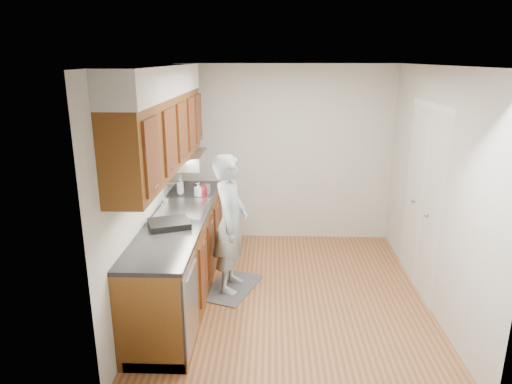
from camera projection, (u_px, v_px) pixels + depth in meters
floor at (288, 294)px, 5.17m from camera, size 3.50×3.50×0.00m
ceiling at (293, 65)px, 4.46m from camera, size 3.50×3.50×0.00m
wall_left at (150, 187)px, 4.86m from camera, size 0.02×3.50×2.50m
wall_right at (434, 190)px, 4.76m from camera, size 0.02×3.50×2.50m
wall_back at (286, 154)px, 6.49m from camera, size 3.00×0.02×2.50m
counter at (181, 253)px, 5.07m from camera, size 0.64×2.80×1.30m
upper_cabinets at (163, 121)px, 4.70m from camera, size 0.47×2.80×1.21m
closet_door at (422, 201)px, 5.11m from camera, size 0.02×1.22×2.05m
floor_mat at (232, 287)px, 5.30m from camera, size 0.72×0.92×0.02m
person at (230, 215)px, 5.04m from camera, size 0.49×0.67×1.78m
soap_bottle_a at (180, 184)px, 5.66m from camera, size 0.11×0.11×0.24m
soap_bottle_b at (198, 189)px, 5.58m from camera, size 0.11×0.11×0.17m
soda_can at (204, 190)px, 5.60m from camera, size 0.10×0.10×0.13m
steel_can at (207, 189)px, 5.64m from camera, size 0.07×0.07×0.13m
dish_rack at (169, 224)px, 4.58m from camera, size 0.49×0.46×0.06m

